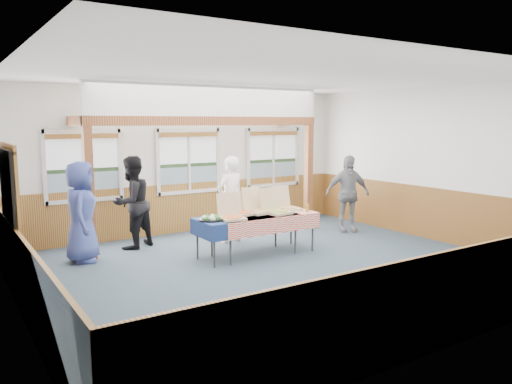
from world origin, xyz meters
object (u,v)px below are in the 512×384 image
man_blue (81,212)px  person_grey (347,194)px  woman_white (230,200)px  woman_black (132,202)px  table_right (263,217)px  table_left (247,219)px

man_blue → person_grey: size_ratio=1.03×
woman_white → woman_black: bearing=-30.3°
woman_white → man_blue: (-2.93, 0.18, 0.01)m
table_right → woman_black: woman_black is taller
person_grey → table_right: bearing=-144.1°
table_right → woman_black: size_ratio=1.20×
table_left → man_blue: man_blue is taller
table_right → person_grey: bearing=33.8°
woman_black → person_grey: bearing=139.4°
man_blue → person_grey: bearing=-77.9°
table_left → woman_black: 2.37m
woman_black → table_left: bearing=105.3°
woman_black → person_grey: (4.59, -1.17, -0.04)m
table_left → woman_black: size_ratio=1.09×
table_left → woman_white: bearing=80.6°
table_right → woman_black: (-1.92, 1.76, 0.20)m
woman_black → person_grey: 4.74m
table_right → table_left: bearing=-157.8°
table_left → man_blue: bearing=158.7°
table_left → woman_white: size_ratio=1.11×
table_right → woman_black: bearing=158.8°
man_blue → table_right: bearing=-94.2°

